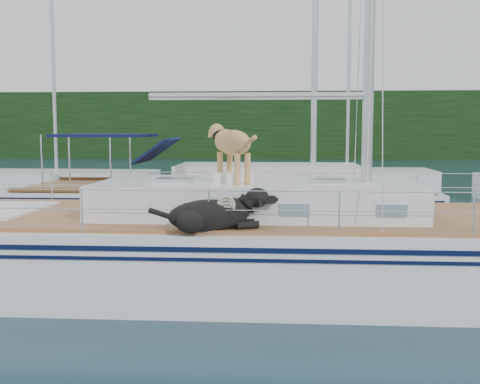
{
  "coord_description": "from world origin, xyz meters",
  "views": [
    {
      "loc": [
        1.21,
        -9.98,
        2.67
      ],
      "look_at": [
        0.5,
        0.2,
        1.6
      ],
      "focal_mm": 45.0,
      "sensor_mm": 36.0,
      "label": 1
    }
  ],
  "objects": [
    {
      "name": "shore_bank",
      "position": [
        0.0,
        46.2,
        0.6
      ],
      "size": [
        92.0,
        1.0,
        1.2
      ],
      "primitive_type": "cube",
      "color": "#595147",
      "rests_on": "ground"
    },
    {
      "name": "ground",
      "position": [
        0.0,
        0.0,
        0.0
      ],
      "size": [
        120.0,
        120.0,
        0.0
      ],
      "primitive_type": "plane",
      "color": "black",
      "rests_on": "ground"
    },
    {
      "name": "tree_line",
      "position": [
        0.0,
        45.0,
        3.0
      ],
      "size": [
        90.0,
        3.0,
        6.0
      ],
      "primitive_type": "cube",
      "color": "black",
      "rests_on": "ground"
    },
    {
      "name": "bg_boat_west",
      "position": [
        -8.0,
        14.0,
        0.45
      ],
      "size": [
        8.0,
        3.0,
        11.65
      ],
      "color": "silver",
      "rests_on": "ground"
    },
    {
      "name": "bg_boat_center",
      "position": [
        4.0,
        16.0,
        0.45
      ],
      "size": [
        7.2,
        3.0,
        11.65
      ],
      "color": "silver",
      "rests_on": "ground"
    },
    {
      "name": "main_sailboat",
      "position": [
        0.09,
        -0.01,
        0.68
      ],
      "size": [
        12.0,
        4.07,
        14.01
      ],
      "color": "silver",
      "rests_on": "ground"
    },
    {
      "name": "neighbor_sailboat",
      "position": [
        -0.24,
        6.08,
        0.63
      ],
      "size": [
        11.0,
        3.5,
        13.3
      ],
      "color": "silver",
      "rests_on": "ground"
    }
  ]
}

